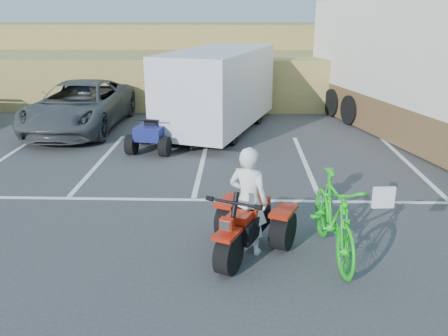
{
  "coord_description": "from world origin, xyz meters",
  "views": [
    {
      "loc": [
        0.94,
        -6.86,
        3.89
      ],
      "look_at": [
        0.68,
        1.59,
        1.0
      ],
      "focal_mm": 38.0,
      "sensor_mm": 36.0,
      "label": 1
    }
  ],
  "objects_px": {
    "rider": "(248,201)",
    "quad_atv_blue": "(155,150)",
    "grey_pickup": "(80,106)",
    "cargo_trailer": "(218,88)",
    "green_dirt_bike": "(334,217)",
    "rv_motorhome": "(433,82)",
    "quad_atv_green": "(202,144)",
    "red_trike_atv": "(244,255)"
  },
  "relations": [
    {
      "from": "rider",
      "to": "quad_atv_blue",
      "type": "relative_size",
      "value": 1.14
    },
    {
      "from": "grey_pickup",
      "to": "cargo_trailer",
      "type": "distance_m",
      "value": 4.64
    },
    {
      "from": "green_dirt_bike",
      "to": "grey_pickup",
      "type": "distance_m",
      "value": 10.75
    },
    {
      "from": "cargo_trailer",
      "to": "rv_motorhome",
      "type": "bearing_deg",
      "value": 10.5
    },
    {
      "from": "quad_atv_blue",
      "to": "quad_atv_green",
      "type": "bearing_deg",
      "value": 36.54
    },
    {
      "from": "cargo_trailer",
      "to": "quad_atv_blue",
      "type": "relative_size",
      "value": 3.77
    },
    {
      "from": "rv_motorhome",
      "to": "quad_atv_blue",
      "type": "height_order",
      "value": "rv_motorhome"
    },
    {
      "from": "green_dirt_bike",
      "to": "grey_pickup",
      "type": "relative_size",
      "value": 0.41
    },
    {
      "from": "grey_pickup",
      "to": "quad_atv_blue",
      "type": "xyz_separation_m",
      "value": [
        2.86,
        -2.38,
        -0.78
      ]
    },
    {
      "from": "quad_atv_blue",
      "to": "quad_atv_green",
      "type": "relative_size",
      "value": 1.05
    },
    {
      "from": "rv_motorhome",
      "to": "red_trike_atv",
      "type": "bearing_deg",
      "value": -142.62
    },
    {
      "from": "cargo_trailer",
      "to": "quad_atv_blue",
      "type": "distance_m",
      "value": 3.16
    },
    {
      "from": "rv_motorhome",
      "to": "quad_atv_blue",
      "type": "xyz_separation_m",
      "value": [
        -8.19,
        -1.47,
        -1.76
      ]
    },
    {
      "from": "quad_atv_blue",
      "to": "rider",
      "type": "bearing_deg",
      "value": -57.28
    },
    {
      "from": "quad_atv_blue",
      "to": "cargo_trailer",
      "type": "bearing_deg",
      "value": 61.38
    },
    {
      "from": "cargo_trailer",
      "to": "rv_motorhome",
      "type": "relative_size",
      "value": 0.52
    },
    {
      "from": "quad_atv_green",
      "to": "grey_pickup",
      "type": "bearing_deg",
      "value": 133.37
    },
    {
      "from": "rider",
      "to": "quad_atv_blue",
      "type": "bearing_deg",
      "value": -43.03
    },
    {
      "from": "quad_atv_blue",
      "to": "green_dirt_bike",
      "type": "bearing_deg",
      "value": -47.46
    },
    {
      "from": "rv_motorhome",
      "to": "rider",
      "type": "bearing_deg",
      "value": -142.85
    },
    {
      "from": "quad_atv_green",
      "to": "rider",
      "type": "bearing_deg",
      "value": -103.49
    },
    {
      "from": "cargo_trailer",
      "to": "rv_motorhome",
      "type": "distance_m",
      "value": 6.51
    },
    {
      "from": "green_dirt_bike",
      "to": "quad_atv_blue",
      "type": "height_order",
      "value": "green_dirt_bike"
    },
    {
      "from": "red_trike_atv",
      "to": "green_dirt_bike",
      "type": "relative_size",
      "value": 0.77
    },
    {
      "from": "red_trike_atv",
      "to": "rider",
      "type": "bearing_deg",
      "value": 90.0
    },
    {
      "from": "quad_atv_green",
      "to": "quad_atv_blue",
      "type": "bearing_deg",
      "value": -176.92
    },
    {
      "from": "red_trike_atv",
      "to": "rider",
      "type": "distance_m",
      "value": 0.92
    },
    {
      "from": "cargo_trailer",
      "to": "quad_atv_green",
      "type": "height_order",
      "value": "cargo_trailer"
    },
    {
      "from": "rv_motorhome",
      "to": "quad_atv_blue",
      "type": "distance_m",
      "value": 8.51
    },
    {
      "from": "quad_atv_blue",
      "to": "red_trike_atv",
      "type": "bearing_deg",
      "value": -58.24
    },
    {
      "from": "rv_motorhome",
      "to": "cargo_trailer",
      "type": "bearing_deg",
      "value": 157.95
    },
    {
      "from": "rider",
      "to": "rv_motorhome",
      "type": "relative_size",
      "value": 0.16
    },
    {
      "from": "green_dirt_bike",
      "to": "cargo_trailer",
      "type": "xyz_separation_m",
      "value": [
        -2.2,
        8.19,
        0.73
      ]
    },
    {
      "from": "grey_pickup",
      "to": "quad_atv_green",
      "type": "distance_m",
      "value": 4.57
    },
    {
      "from": "cargo_trailer",
      "to": "quad_atv_green",
      "type": "distance_m",
      "value": 2.15
    },
    {
      "from": "rider",
      "to": "cargo_trailer",
      "type": "xyz_separation_m",
      "value": [
        -0.83,
        8.09,
        0.51
      ]
    },
    {
      "from": "cargo_trailer",
      "to": "rider",
      "type": "bearing_deg",
      "value": -66.86
    },
    {
      "from": "rv_motorhome",
      "to": "grey_pickup",
      "type": "bearing_deg",
      "value": 160.01
    },
    {
      "from": "cargo_trailer",
      "to": "green_dirt_bike",
      "type": "bearing_deg",
      "value": -57.67
    },
    {
      "from": "cargo_trailer",
      "to": "quad_atv_blue",
      "type": "xyz_separation_m",
      "value": [
        -1.73,
        -2.24,
        -1.41
      ]
    },
    {
      "from": "red_trike_atv",
      "to": "grey_pickup",
      "type": "bearing_deg",
      "value": 145.98
    },
    {
      "from": "rv_motorhome",
      "to": "quad_atv_green",
      "type": "bearing_deg",
      "value": 171.29
    }
  ]
}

